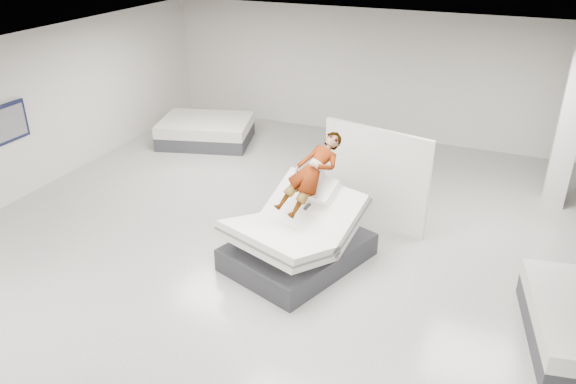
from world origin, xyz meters
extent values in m
plane|color=#B6B4AC|center=(0.00, 0.00, 0.00)|extent=(14.00, 14.00, 0.00)
plane|color=#262629|center=(0.00, 0.00, 3.20)|extent=(14.00, 14.00, 0.00)
cube|color=silver|center=(0.00, 7.00, 1.60)|extent=(12.00, 0.04, 3.20)
cube|color=#333438|center=(0.13, 0.53, 0.19)|extent=(2.29, 2.63, 0.39)
cube|color=white|center=(0.25, 0.87, 0.82)|extent=(1.90, 1.52, 0.86)
cube|color=#5D5C61|center=(0.25, 0.87, 0.82)|extent=(1.88, 1.42, 0.71)
cube|color=white|center=(-0.04, 0.05, 0.64)|extent=(1.94, 1.62, 0.50)
cube|color=#5D5C61|center=(-0.04, 0.05, 0.64)|extent=(1.95, 1.60, 0.30)
cube|color=silver|center=(0.30, 1.01, 1.17)|extent=(0.72, 0.62, 0.39)
imported|color=slate|center=(0.23, 0.81, 1.30)|extent=(1.00, 1.50, 1.32)
cube|color=black|center=(0.32, 0.41, 1.13)|extent=(0.09, 0.15, 0.08)
cube|color=white|center=(0.90, 2.27, 0.94)|extent=(2.03, 0.55, 1.88)
cube|color=#333438|center=(-4.14, 4.75, 0.17)|extent=(2.57, 2.19, 0.33)
cube|color=white|center=(-4.14, 4.75, 0.47)|extent=(2.57, 2.19, 0.28)
cube|color=silver|center=(4.00, 4.50, 1.60)|extent=(0.40, 0.40, 3.20)
cube|color=black|center=(-5.94, 0.50, 1.60)|extent=(0.05, 0.95, 0.75)
cube|color=#8F785F|center=(-5.91, 0.50, 1.60)|extent=(0.02, 0.82, 0.62)
camera|label=1|loc=(3.09, -6.79, 5.14)|focal=35.00mm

